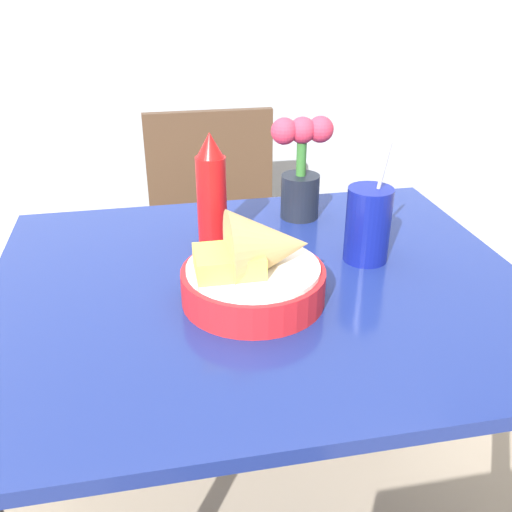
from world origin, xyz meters
name	(u,v)px	position (x,y,z in m)	size (l,w,h in m)	color
dining_table	(261,335)	(0.00, 0.00, 0.64)	(0.96, 0.81, 0.76)	navy
chair_far_window	(215,230)	(0.01, 0.78, 0.51)	(0.40, 0.40, 0.87)	#473323
food_basket	(258,269)	(-0.02, -0.06, 0.81)	(0.24, 0.24, 0.16)	red
ketchup_bottle	(212,192)	(-0.06, 0.17, 0.87)	(0.06, 0.06, 0.23)	red
drink_cup	(368,227)	(0.21, 0.05, 0.82)	(0.08, 0.08, 0.24)	navy
flower_vase	(301,168)	(0.14, 0.27, 0.87)	(0.14, 0.08, 0.23)	black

